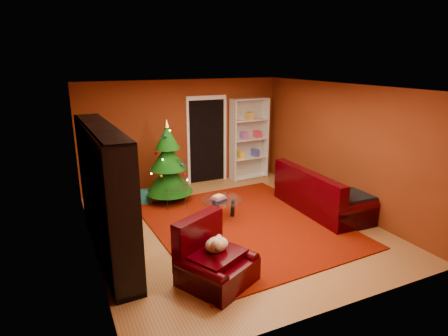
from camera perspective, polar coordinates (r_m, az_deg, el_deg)
name	(u,v)px	position (r m, az deg, el deg)	size (l,w,h in m)	color
floor	(233,227)	(7.23, 1.35, -9.03)	(5.00, 5.50, 0.05)	#926031
ceiling	(234,86)	(6.54, 1.51, 12.44)	(5.00, 5.50, 0.05)	silver
wall_back	(183,134)	(9.27, -6.20, 5.24)	(5.00, 0.05, 2.60)	maroon
wall_left	(86,178)	(6.13, -20.29, -1.50)	(0.05, 5.50, 2.60)	maroon
wall_right	(342,147)	(8.17, 17.55, 3.06)	(0.05, 5.50, 2.60)	maroon
doorway	(207,142)	(9.48, -2.63, 4.03)	(1.06, 0.60, 2.16)	black
rug	(245,224)	(7.27, 3.29, -8.58)	(3.33, 3.89, 0.02)	#6C1203
media_unit	(105,194)	(6.09, -17.62, -3.74)	(0.42, 2.76, 2.12)	black
christmas_tree	(168,163)	(8.21, -8.50, 0.82)	(1.04, 1.04, 1.85)	#0A4209
gift_box_teal	(144,197)	(8.44, -12.04, -4.34)	(0.28, 0.28, 0.28)	#16666B
gift_box_green	(172,188)	(8.93, -7.88, -2.99)	(0.28, 0.28, 0.28)	#347346
white_bookshelf	(249,139)	(9.82, 3.86, 4.43)	(1.00, 0.36, 2.16)	white
armchair	(217,259)	(5.38, -1.04, -13.69)	(0.97, 0.97, 0.76)	black
dog	(217,245)	(5.35, -1.13, -11.59)	(0.40, 0.30, 0.25)	beige
sofa	(323,190)	(8.01, 14.79, -3.22)	(2.16, 0.97, 0.93)	black
coffee_table	(222,209)	(7.42, -0.34, -6.25)	(0.83, 0.83, 0.52)	gray
acrylic_chair	(177,187)	(7.97, -7.20, -2.89)	(0.47, 0.52, 0.93)	#66605B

